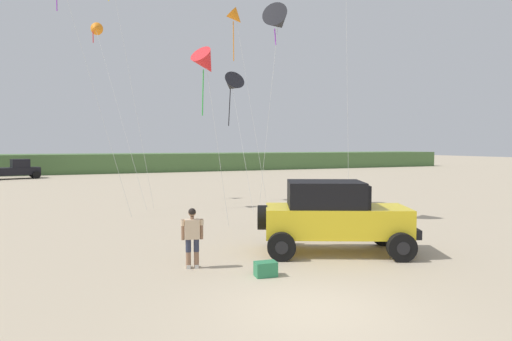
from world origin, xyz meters
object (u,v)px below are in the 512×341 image
jeep (334,215)px  cooler_box (266,269)px  person_watching (192,235)px  distant_pickup (16,169)px  kite_purple_stunt (278,21)px  kite_red_delta (236,18)px  kite_black_sled (206,63)px  kite_orange_streamer (96,29)px  kite_white_parafoil (232,85)px

jeep → cooler_box: bearing=-153.9°
person_watching → distant_pickup: distant_pickup is taller
cooler_box → kite_purple_stunt: bearing=67.5°
kite_red_delta → jeep: bearing=-94.4°
distant_pickup → kite_black_sled: size_ratio=0.64×
cooler_box → distant_pickup: bearing=109.0°
person_watching → kite_orange_streamer: 19.01m
person_watching → cooler_box: (1.56, -1.46, -0.75)m
kite_orange_streamer → cooler_box: bearing=-80.0°
kite_black_sled → kite_red_delta: (3.01, 4.45, 3.43)m
kite_orange_streamer → jeep: bearing=-69.5°
jeep → kite_purple_stunt: size_ratio=0.52×
jeep → kite_orange_streamer: (-6.14, 16.46, 9.11)m
kite_black_sled → kite_orange_streamer: 10.94m
distant_pickup → jeep: bearing=-71.4°
person_watching → kite_red_delta: (5.42, 11.31, 9.42)m
kite_black_sled → kite_orange_streamer: kite_orange_streamer is taller
distant_pickup → kite_purple_stunt: bearing=-66.8°
jeep → distant_pickup: jeep is taller
kite_red_delta → kite_purple_stunt: 5.47m
cooler_box → kite_purple_stunt: kite_purple_stunt is taller
cooler_box → kite_orange_streamer: size_ratio=0.05×
jeep → kite_red_delta: size_ratio=0.46×
distant_pickup → kite_red_delta: kite_red_delta is taller
kite_black_sled → kite_orange_streamer: bearing=112.6°
cooler_box → kite_black_sled: (0.85, 8.33, 6.74)m
kite_purple_stunt → kite_orange_streamer: bearing=124.2°
jeep → kite_white_parafoil: kite_white_parafoil is taller
person_watching → kite_white_parafoil: size_ratio=0.22×
person_watching → kite_purple_stunt: 11.37m
distant_pickup → kite_orange_streamer: kite_orange_streamer is taller
person_watching → kite_black_sled: bearing=70.6°
cooler_box → kite_orange_streamer: kite_orange_streamer is taller
jeep → kite_orange_streamer: kite_orange_streamer is taller
kite_black_sled → kite_orange_streamer: size_ratio=0.71×
jeep → cooler_box: 3.49m
jeep → kite_black_sled: size_ratio=0.65×
cooler_box → kite_white_parafoil: 14.69m
cooler_box → kite_black_sled: 10.74m
jeep → kite_orange_streamer: 19.79m
kite_black_sled → kite_orange_streamer: (-4.00, 9.60, 3.39)m
kite_white_parafoil → kite_purple_stunt: kite_purple_stunt is taller
jeep → kite_white_parafoil: 12.49m
kite_orange_streamer → kite_purple_stunt: size_ratio=1.13×
cooler_box → kite_orange_streamer: 20.83m
kite_white_parafoil → kite_black_sled: bearing=-122.1°
kite_black_sled → kite_white_parafoil: bearing=57.9°
kite_white_parafoil → kite_purple_stunt: 5.58m
kite_red_delta → cooler_box: bearing=-106.8°
jeep → kite_orange_streamer: bearing=110.5°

